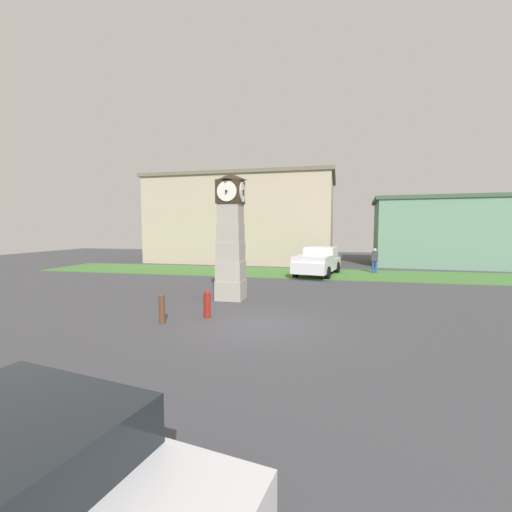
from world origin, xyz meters
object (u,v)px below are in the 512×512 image
(bollard_mid_row, at_px, (207,304))
(pedestrian_near_bench, at_px, (375,259))
(car_by_building, at_px, (34,485))
(pickup_truck, at_px, (318,261))
(clock_tower, at_px, (231,239))
(bollard_near_tower, at_px, (162,308))

(bollard_mid_row, xyz_separation_m, pedestrian_near_bench, (7.17, 13.74, 0.51))
(car_by_building, relative_size, pedestrian_near_bench, 2.46)
(pickup_truck, relative_size, pedestrian_near_bench, 3.25)
(pedestrian_near_bench, bearing_deg, clock_tower, -124.63)
(clock_tower, bearing_deg, pickup_truck, 68.58)
(clock_tower, xyz_separation_m, pedestrian_near_bench, (7.26, 10.52, -1.65))
(bollard_near_tower, bearing_deg, clock_tower, 75.16)
(bollard_near_tower, bearing_deg, bollard_mid_row, 39.24)
(clock_tower, bearing_deg, bollard_near_tower, -104.84)
(pedestrian_near_bench, bearing_deg, car_by_building, -104.04)
(clock_tower, bearing_deg, bollard_mid_row, -88.33)
(pedestrian_near_bench, bearing_deg, bollard_mid_row, -117.54)
(bollard_mid_row, bearing_deg, car_by_building, -79.82)
(clock_tower, height_order, pickup_truck, clock_tower)
(clock_tower, bearing_deg, pedestrian_near_bench, 55.37)
(clock_tower, bearing_deg, car_by_building, -82.10)
(bollard_near_tower, xyz_separation_m, car_by_building, (2.77, -7.69, 0.24))
(bollard_near_tower, height_order, bollard_mid_row, bollard_near_tower)
(bollard_near_tower, relative_size, pickup_truck, 0.18)
(bollard_near_tower, distance_m, bollard_mid_row, 1.57)
(car_by_building, distance_m, pickup_truck, 20.72)
(bollard_near_tower, bearing_deg, car_by_building, -70.18)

